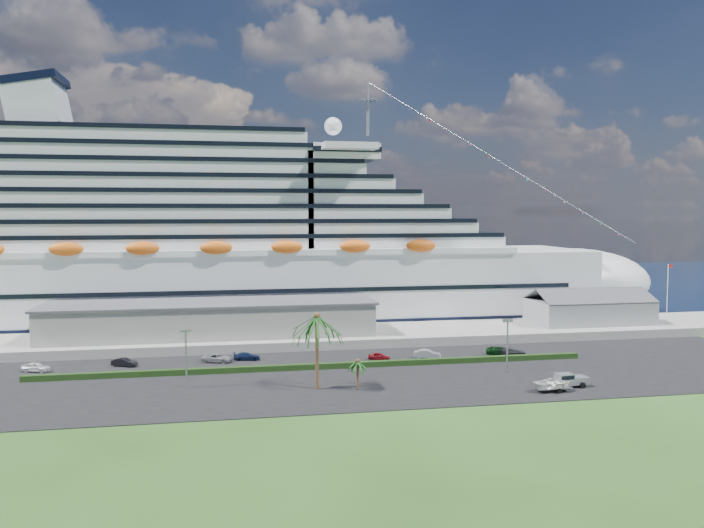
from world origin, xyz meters
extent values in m
plane|color=#224416|center=(0.00, 0.00, 0.00)|extent=(420.00, 420.00, 0.00)
cube|color=black|center=(0.00, 11.00, 0.06)|extent=(140.00, 38.00, 0.12)
cube|color=gray|center=(0.00, 40.00, 0.90)|extent=(240.00, 20.00, 1.80)
cube|color=black|center=(0.00, 130.00, 0.01)|extent=(420.00, 160.00, 0.02)
cube|color=silver|center=(-20.00, 64.00, 8.00)|extent=(160.00, 30.00, 16.00)
ellipsoid|color=silver|center=(60.00, 64.00, 8.00)|extent=(40.00, 30.00, 16.00)
cube|color=black|center=(-20.00, 64.00, 1.20)|extent=(164.00, 30.60, 2.40)
cube|color=silver|center=(-32.00, 64.00, 29.60)|extent=(128.00, 26.00, 24.80)
cube|color=silver|center=(2.80, 64.00, 37.40)|extent=(14.00, 38.00, 3.20)
cube|color=silver|center=(-60.00, 64.00, 47.00)|extent=(11.58, 14.00, 11.58)
cylinder|color=gray|center=(10.00, 64.00, 48.00)|extent=(0.70, 0.70, 12.00)
ellipsoid|color=orange|center=(-24.00, 48.20, 17.80)|extent=(90.00, 2.40, 2.60)
ellipsoid|color=orange|center=(-24.00, 79.80, 17.80)|extent=(90.00, 2.40, 2.60)
cube|color=black|center=(-20.00, 64.00, 8.80)|extent=(144.00, 30.40, 0.90)
cube|color=gray|center=(-25.00, 40.00, 4.80)|extent=(60.00, 14.00, 6.00)
cube|color=#4C4C54|center=(-25.00, 40.00, 7.90)|extent=(61.00, 15.00, 0.40)
cube|color=gray|center=(52.00, 40.00, 4.20)|extent=(24.00, 12.00, 4.80)
cube|color=#4C4C54|center=(52.00, 37.00, 7.80)|extent=(24.00, 6.31, 2.74)
cube|color=#4C4C54|center=(52.00, 43.00, 7.80)|extent=(24.00, 6.31, 2.74)
cylinder|color=silver|center=(70.00, 40.00, 7.80)|extent=(0.16, 0.16, 12.00)
cube|color=red|center=(70.50, 40.00, 13.40)|extent=(1.00, 0.04, 0.70)
cube|color=black|center=(-8.00, 16.00, 0.57)|extent=(88.00, 1.10, 0.90)
cylinder|color=gray|center=(-28.00, 8.00, 4.12)|extent=(0.24, 0.24, 8.00)
cube|color=gray|center=(-28.00, 8.00, 8.22)|extent=(1.60, 0.35, 0.35)
cylinder|color=gray|center=(20.00, 8.00, 4.12)|extent=(0.24, 0.24, 8.00)
cube|color=gray|center=(20.00, 8.00, 8.22)|extent=(1.60, 0.35, 0.35)
cylinder|color=#47301E|center=(-10.00, 4.00, 5.25)|extent=(0.54, 0.54, 10.50)
sphere|color=#47301E|center=(-10.00, 4.00, 10.50)|extent=(0.98, 0.98, 0.98)
cylinder|color=#47301E|center=(-4.50, 2.50, 2.10)|extent=(0.35, 0.35, 4.20)
sphere|color=#47301E|center=(-4.50, 2.50, 4.20)|extent=(0.73, 0.73, 0.73)
imported|color=silver|center=(-51.40, 22.25, 0.86)|extent=(4.67, 3.02, 1.48)
imported|color=black|center=(-38.52, 23.69, 0.79)|extent=(4.28, 2.98, 1.34)
imported|color=gray|center=(-23.89, 23.96, 0.81)|extent=(5.43, 3.80, 1.38)
imported|color=#131E42|center=(-19.03, 24.73, 0.76)|extent=(4.61, 2.44, 1.27)
imported|color=maroon|center=(2.79, 20.69, 0.75)|extent=(3.96, 2.73, 1.25)
imported|color=#97999D|center=(11.06, 20.40, 0.86)|extent=(4.75, 3.21, 1.48)
imported|color=black|center=(24.40, 20.81, 0.83)|extent=(5.64, 4.05, 1.43)
imported|color=black|center=(26.14, 19.34, 0.78)|extent=(4.60, 2.05, 1.31)
cylinder|color=black|center=(23.21, -2.59, 0.53)|extent=(0.84, 0.36, 0.82)
cylinder|color=black|center=(23.21, -0.66, 0.53)|extent=(0.84, 0.36, 0.82)
cylinder|color=black|center=(26.78, -2.59, 0.53)|extent=(0.84, 0.36, 0.82)
cylinder|color=black|center=(26.78, -0.66, 0.53)|extent=(0.84, 0.36, 0.82)
cube|color=#A1A3A8|center=(25.15, -1.62, 0.88)|extent=(5.66, 2.52, 0.71)
cube|color=#A1A3A8|center=(26.63, -1.62, 1.29)|extent=(2.61, 2.20, 0.56)
cube|color=#A1A3A8|center=(24.44, -1.62, 1.60)|extent=(2.41, 2.13, 0.97)
cube|color=black|center=(24.44, -1.62, 1.70)|extent=(2.21, 2.16, 0.56)
cube|color=#A1A3A8|center=(22.81, -1.62, 1.09)|extent=(1.09, 2.01, 0.36)
cube|color=gray|center=(21.79, -3.56, 0.71)|extent=(5.03, 2.08, 0.13)
cylinder|color=gray|center=(19.54, -3.56, 0.71)|extent=(2.36, 0.21, 0.09)
cylinder|color=black|center=(22.22, -4.53, 0.46)|extent=(0.70, 0.27, 0.69)
cylinder|color=black|center=(22.22, -2.60, 0.46)|extent=(0.70, 0.27, 0.69)
imported|color=white|center=(21.79, -3.56, 1.34)|extent=(5.64, 4.16, 1.13)
camera|label=1|loc=(-22.72, -89.60, 24.92)|focal=35.00mm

